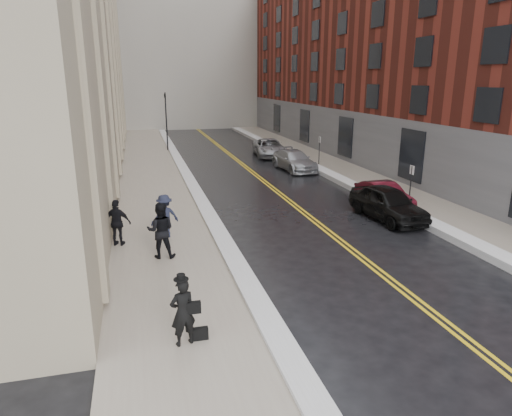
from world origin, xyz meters
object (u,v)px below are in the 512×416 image
car_black (388,203)px  car_silver_near (294,160)px  car_silver_far (269,148)px  pedestrian_main (183,312)px  pedestrian_b (165,216)px  car_maroon (384,195)px  pedestrian_a (161,230)px  pedestrian_c (117,223)px

car_black → car_silver_near: 12.42m
car_silver_far → pedestrian_main: size_ratio=3.03×
pedestrian_main → pedestrian_b: (0.10, 8.01, 0.03)m
car_maroon → car_silver_near: (-1.20, 10.49, 0.07)m
car_black → car_silver_near: size_ratio=0.94×
car_maroon → car_silver_far: 16.79m
pedestrian_main → pedestrian_b: 8.01m
car_silver_near → pedestrian_b: 16.21m
car_silver_far → pedestrian_main: pedestrian_main is taller
pedestrian_a → car_silver_near: bearing=-114.2°
car_maroon → car_silver_far: car_silver_far is taller
car_maroon → pedestrian_a: size_ratio=1.91×
car_silver_near → pedestrian_b: size_ratio=2.73×
car_silver_far → pedestrian_a: (-10.23, -21.17, 0.45)m
pedestrian_main → pedestrian_a: pedestrian_a is taller
pedestrian_b → pedestrian_c: (-1.82, -0.46, 0.01)m
pedestrian_b → pedestrian_a: bearing=63.4°
car_black → pedestrian_a: (-10.54, -2.49, 0.39)m
car_black → car_maroon: 2.14m
pedestrian_main → pedestrian_a: size_ratio=0.84×
car_maroon → car_silver_far: (-1.22, 16.75, 0.08)m
car_silver_far → pedestrian_a: bearing=-108.9°
pedestrian_b → car_black: bearing=162.9°
car_silver_far → pedestrian_c: bearing=-114.3°
car_black → pedestrian_c: bearing=179.2°
pedestrian_b → car_maroon: bearing=172.4°
car_silver_near → car_silver_far: bearing=85.0°
car_silver_far → pedestrian_b: pedestrian_b is taller
car_silver_far → car_black: bearing=-82.2°
pedestrian_a → pedestrian_c: pedestrian_a is taller
pedestrian_main → pedestrian_b: size_ratio=0.96×
car_maroon → pedestrian_b: size_ratio=2.18×
pedestrian_a → car_maroon: bearing=-148.6°
car_silver_far → pedestrian_a: 23.52m
car_silver_far → pedestrian_b: (-9.95, -19.03, 0.32)m
car_maroon → pedestrian_b: 11.42m
car_silver_near → car_silver_far: car_silver_far is taller
car_black → pedestrian_c: pedestrian_c is taller
car_maroon → pedestrian_c: 13.29m
car_black → car_maroon: bearing=59.9°
car_black → car_silver_far: (-0.31, 18.68, -0.06)m
car_maroon → pedestrian_main: 15.27m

